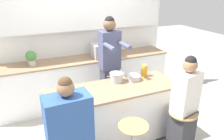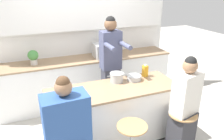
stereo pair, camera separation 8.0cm
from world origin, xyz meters
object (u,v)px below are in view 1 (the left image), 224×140
microwave (105,50)px  banana_bunch (71,105)px  bar_stool_rightmost (181,130)px  cooking_pot (116,77)px  juice_carton (144,71)px  kitchen_island (114,115)px  person_seated_near (184,110)px  person_wrapped_blanket (70,140)px  coffee_cup_near (67,92)px  potted_plant (31,57)px  person_cooking (110,70)px  fruit_bowl (134,77)px

microwave → banana_bunch: bearing=-124.0°
bar_stool_rightmost → banana_bunch: (-1.44, 0.36, 0.56)m
bar_stool_rightmost → cooking_pot: 1.19m
juice_carton → kitchen_island: bearing=-161.2°
person_seated_near → juice_carton: person_seated_near is taller
bar_stool_rightmost → juice_carton: size_ratio=3.35×
person_wrapped_blanket → coffee_cup_near: bearing=75.6°
banana_bunch → juice_carton: size_ratio=0.72×
juice_carton → potted_plant: 1.99m
person_cooking → fruit_bowl: 0.50m
cooking_pot → microwave: 1.19m
cooking_pot → fruit_bowl: cooking_pot is taller
coffee_cup_near → potted_plant: (-0.34, 1.32, 0.14)m
kitchen_island → microwave: (0.39, 1.34, 0.61)m
kitchen_island → person_wrapped_blanket: bearing=-143.3°
kitchen_island → juice_carton: size_ratio=9.74×
juice_carton → microwave: microwave is taller
person_cooking → juice_carton: 0.59m
bar_stool_rightmost → person_cooking: person_cooking is taller
kitchen_island → coffee_cup_near: bearing=175.5°
fruit_bowl → person_cooking: bearing=113.8°
fruit_bowl → potted_plant: 1.86m
cooking_pot → banana_bunch: 0.92m
bar_stool_rightmost → cooking_pot: bearing=128.7°
fruit_bowl → bar_stool_rightmost: bearing=-64.1°
person_seated_near → coffee_cup_near: 1.60m
juice_carton → cooking_pot: bearing=-177.0°
microwave → juice_carton: bearing=-78.2°
bar_stool_rightmost → person_cooking: bearing=115.1°
kitchen_island → cooking_pot: 0.56m
person_cooking → fruit_bowl: bearing=-66.8°
juice_carton → person_cooking: bearing=137.8°
kitchen_island → coffee_cup_near: (-0.65, 0.05, 0.49)m
bar_stool_rightmost → banana_bunch: bearing=166.1°
juice_carton → coffee_cup_near: bearing=-172.8°
person_wrapped_blanket → coffee_cup_near: (0.13, 0.64, 0.27)m
person_cooking → banana_bunch: (-0.87, -0.86, -0.01)m
person_wrapped_blanket → banana_bunch: (0.11, 0.34, 0.25)m
kitchen_island → cooking_pot: bearing=56.5°
juice_carton → fruit_bowl: bearing=-163.4°
potted_plant → coffee_cup_near: bearing=-75.7°
person_seated_near → coffee_cup_near: person_seated_near is taller
cooking_pot → kitchen_island: bearing=-123.5°
bar_stool_rightmost → potted_plant: size_ratio=2.45×
juice_carton → person_wrapped_blanket: bearing=-150.5°
person_seated_near → banana_bunch: size_ratio=10.38×
microwave → fruit_bowl: bearing=-89.7°
bar_stool_rightmost → potted_plant: 2.74m
kitchen_island → potted_plant: potted_plant is taller
kitchen_island → banana_bunch: size_ratio=13.60×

